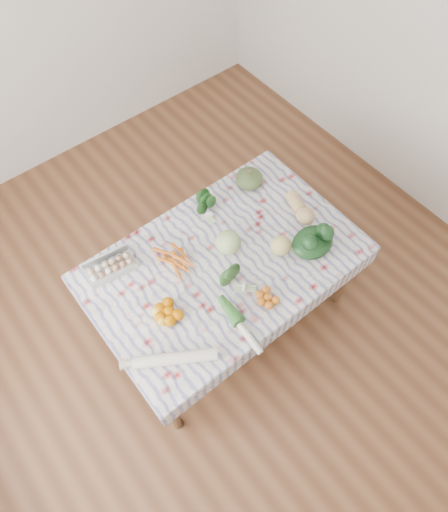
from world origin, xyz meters
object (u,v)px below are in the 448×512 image
(cabbage, at_px, (228,242))
(butternut_squash, at_px, (300,208))
(egg_carton, at_px, (111,269))
(dining_table, at_px, (224,268))
(grapefruit, at_px, (281,245))
(kabocha_squash, at_px, (249,178))

(cabbage, height_order, butternut_squash, cabbage)
(cabbage, bearing_deg, egg_carton, 154.64)
(dining_table, relative_size, grapefruit, 12.69)
(kabocha_squash, relative_size, cabbage, 1.22)
(egg_carton, relative_size, cabbage, 1.91)
(dining_table, relative_size, egg_carton, 5.44)
(cabbage, relative_size, grapefruit, 1.22)
(dining_table, height_order, grapefruit, grapefruit)
(grapefruit, bearing_deg, butternut_squash, 25.06)
(dining_table, xyz_separation_m, egg_carton, (-0.57, 0.36, 0.12))
(kabocha_squash, bearing_deg, butternut_squash, -75.74)
(dining_table, height_order, cabbage, cabbage)
(egg_carton, relative_size, grapefruit, 2.33)
(egg_carton, bearing_deg, butternut_squash, -9.60)
(egg_carton, distance_m, cabbage, 0.72)
(cabbage, bearing_deg, kabocha_squash, 36.08)
(dining_table, bearing_deg, kabocha_squash, 35.83)
(dining_table, xyz_separation_m, kabocha_squash, (0.51, 0.37, 0.14))
(egg_carton, height_order, kabocha_squash, kabocha_squash)
(butternut_squash, xyz_separation_m, grapefruit, (-0.30, -0.14, 0.01))
(cabbage, xyz_separation_m, butternut_squash, (0.54, -0.07, -0.02))
(kabocha_squash, height_order, butternut_squash, kabocha_squash)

